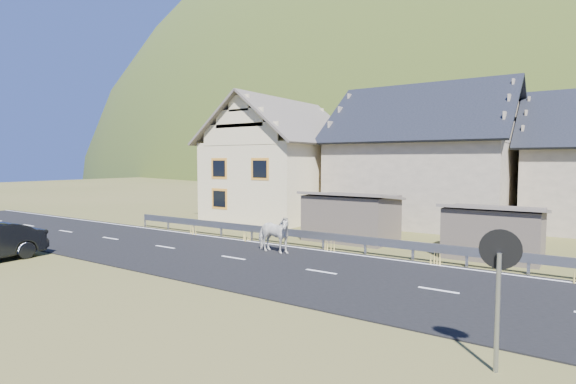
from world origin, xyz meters
The scene contains 11 objects.
ground centered at (0.00, 0.00, 0.00)m, with size 160.00×160.00×0.00m, color #464B1D.
road centered at (0.00, 0.00, 0.02)m, with size 60.00×7.00×0.04m, color black.
lane_markings centered at (0.00, 0.00, 0.04)m, with size 60.00×6.60×0.01m, color silver.
guardrail centered at (0.00, 3.68, 0.56)m, with size 28.10×0.09×0.75m.
shed_left centered at (-2.00, 6.50, 1.10)m, with size 4.30×3.30×2.40m, color brown.
shed_right centered at (4.50, 6.00, 1.00)m, with size 3.80×2.90×2.20m, color brown.
house_cream centered at (-10.00, 12.00, 4.36)m, with size 7.80×9.80×8.30m.
house_stone_a centered at (-1.00, 15.00, 4.63)m, with size 10.80×9.80×8.90m.
conifer_patch centered at (-55.00, 110.00, 6.00)m, with size 76.00×50.00×28.00m, color black.
horse centered at (-3.29, 1.71, 0.83)m, with size 1.87×0.85×1.58m, color silver.
traffic_mirror centered at (6.30, -4.52, 1.94)m, with size 0.73×0.24×2.64m.
Camera 1 is at (7.58, -13.36, 3.88)m, focal length 28.00 mm.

